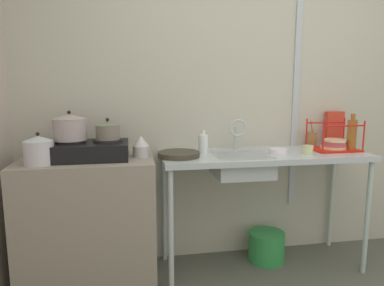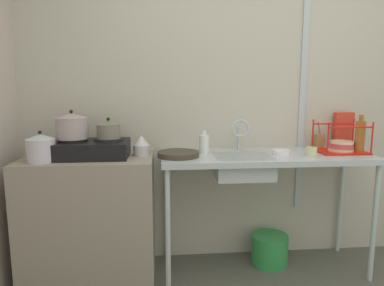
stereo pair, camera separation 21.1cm
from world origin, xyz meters
name	(u,v)px [view 1 (the left image)]	position (x,y,z in m)	size (l,w,h in m)	color
wall_back	(251,96)	(0.00, 1.67, 1.32)	(4.47, 0.10, 2.63)	#BCB8A6
wall_metal_strip	(297,80)	(0.37, 1.62, 1.45)	(0.05, 0.01, 2.11)	#B1BCC1
counter_concrete	(89,222)	(-1.28, 1.35, 0.45)	(0.91, 0.55, 0.90)	gray
counter_sink	(264,162)	(0.00, 1.35, 0.83)	(1.54, 0.55, 0.90)	#B1BCC1
stove	(90,150)	(-1.26, 1.35, 0.96)	(0.51, 0.36, 0.13)	black
pot_on_left_burner	(70,127)	(-1.38, 1.35, 1.12)	(0.22, 0.22, 0.20)	#A79798
pot_on_right_burner	(108,130)	(-1.13, 1.35, 1.10)	(0.16, 0.16, 0.15)	#756A5D
pot_beside_stove	(39,150)	(-1.55, 1.22, 0.99)	(0.19, 0.19, 0.21)	silver
percolator	(141,146)	(-0.91, 1.37, 0.97)	(0.12, 0.12, 0.15)	beige
sink_basin	(241,165)	(-0.19, 1.30, 0.83)	(0.40, 0.36, 0.15)	#B1BCC1
faucet	(238,130)	(-0.17, 1.47, 1.06)	(0.14, 0.08, 0.25)	#B1BCC1
frying_pan	(179,154)	(-0.65, 1.31, 0.92)	(0.29, 0.29, 0.04)	#393326
dish_rack	(334,145)	(0.58, 1.37, 0.94)	(0.35, 0.27, 0.24)	red
cup_by_rack	(308,150)	(0.29, 1.24, 0.93)	(0.08, 0.08, 0.07)	beige
small_bowl_on_drainboard	(279,151)	(0.10, 1.31, 0.92)	(0.13, 0.13, 0.04)	white
bottle_by_sink	(203,144)	(-0.46, 1.40, 0.98)	(0.07, 0.07, 0.17)	silver
bottle_by_rack	(352,135)	(0.70, 1.33, 1.03)	(0.07, 0.07, 0.28)	#965821
cereal_box	(334,128)	(0.70, 1.58, 1.04)	(0.15, 0.06, 0.28)	red
utensil_jar	(312,139)	(0.50, 1.56, 0.96)	(0.08, 0.08, 0.21)	#9D7641
bucket_on_floor	(266,246)	(0.07, 1.42, 0.12)	(0.29, 0.29, 0.24)	green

